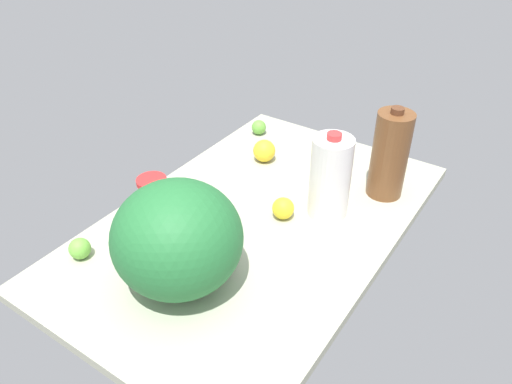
{
  "coord_description": "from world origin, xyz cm",
  "views": [
    {
      "loc": [
        96.1,
        64.94,
        93.03
      ],
      "look_at": [
        0.0,
        0.0,
        13.0
      ],
      "focal_mm": 35.0,
      "sensor_mm": 36.0,
      "label": 1
    }
  ],
  "objects_px": {
    "tumbler_cup": "(155,203)",
    "lime_by_jug": "(259,127)",
    "lemon_loose": "(283,208)",
    "milk_jug": "(330,177)",
    "chocolate_milk_jug": "(390,155)",
    "watermelon": "(177,238)",
    "lime_beside_bowl": "(80,249)",
    "lemon_far_back": "(264,151)",
    "lemon_near_front": "(397,159)"
  },
  "relations": [
    {
      "from": "tumbler_cup",
      "to": "chocolate_milk_jug",
      "type": "height_order",
      "value": "chocolate_milk_jug"
    },
    {
      "from": "chocolate_milk_jug",
      "to": "lemon_loose",
      "type": "xyz_separation_m",
      "value": [
        0.29,
        -0.2,
        -0.11
      ]
    },
    {
      "from": "milk_jug",
      "to": "lime_beside_bowl",
      "type": "xyz_separation_m",
      "value": [
        0.54,
        -0.45,
        -0.1
      ]
    },
    {
      "from": "watermelon",
      "to": "chocolate_milk_jug",
      "type": "height_order",
      "value": "chocolate_milk_jug"
    },
    {
      "from": "lemon_loose",
      "to": "milk_jug",
      "type": "bearing_deg",
      "value": 134.58
    },
    {
      "from": "lemon_near_front",
      "to": "watermelon",
      "type": "bearing_deg",
      "value": -16.51
    },
    {
      "from": "lemon_loose",
      "to": "lime_beside_bowl",
      "type": "height_order",
      "value": "lemon_loose"
    },
    {
      "from": "milk_jug",
      "to": "tumbler_cup",
      "type": "height_order",
      "value": "milk_jug"
    },
    {
      "from": "milk_jug",
      "to": "lemon_far_back",
      "type": "bearing_deg",
      "value": -114.54
    },
    {
      "from": "lime_by_jug",
      "to": "lemon_near_front",
      "type": "relative_size",
      "value": 0.89
    },
    {
      "from": "lime_beside_bowl",
      "to": "lemon_loose",
      "type": "bearing_deg",
      "value": 141.73
    },
    {
      "from": "milk_jug",
      "to": "lemon_loose",
      "type": "bearing_deg",
      "value": -45.42
    },
    {
      "from": "lemon_loose",
      "to": "lemon_near_front",
      "type": "relative_size",
      "value": 1.05
    },
    {
      "from": "watermelon",
      "to": "lemon_loose",
      "type": "relative_size",
      "value": 4.82
    },
    {
      "from": "lemon_loose",
      "to": "lemon_far_back",
      "type": "bearing_deg",
      "value": -137.08
    },
    {
      "from": "lime_by_jug",
      "to": "tumbler_cup",
      "type": "bearing_deg",
      "value": 6.48
    },
    {
      "from": "watermelon",
      "to": "chocolate_milk_jug",
      "type": "relative_size",
      "value": 1.07
    },
    {
      "from": "lime_by_jug",
      "to": "watermelon",
      "type": "bearing_deg",
      "value": 20.05
    },
    {
      "from": "lemon_far_back",
      "to": "watermelon",
      "type": "bearing_deg",
      "value": 14.11
    },
    {
      "from": "tumbler_cup",
      "to": "lemon_far_back",
      "type": "xyz_separation_m",
      "value": [
        -0.48,
        0.05,
        -0.04
      ]
    },
    {
      "from": "tumbler_cup",
      "to": "lime_by_jug",
      "type": "xyz_separation_m",
      "value": [
        -0.63,
        -0.07,
        -0.05
      ]
    },
    {
      "from": "watermelon",
      "to": "lemon_near_front",
      "type": "distance_m",
      "value": 0.87
    },
    {
      "from": "watermelon",
      "to": "lime_beside_bowl",
      "type": "relative_size",
      "value": 5.45
    },
    {
      "from": "lemon_loose",
      "to": "lime_beside_bowl",
      "type": "bearing_deg",
      "value": -38.27
    },
    {
      "from": "watermelon",
      "to": "lime_by_jug",
      "type": "height_order",
      "value": "watermelon"
    },
    {
      "from": "lemon_far_back",
      "to": "chocolate_milk_jug",
      "type": "bearing_deg",
      "value": 96.18
    },
    {
      "from": "lemon_near_front",
      "to": "lime_by_jug",
      "type": "bearing_deg",
      "value": -83.57
    },
    {
      "from": "milk_jug",
      "to": "lemon_near_front",
      "type": "height_order",
      "value": "milk_jug"
    },
    {
      "from": "watermelon",
      "to": "tumbler_cup",
      "type": "distance_m",
      "value": 0.25
    },
    {
      "from": "watermelon",
      "to": "lime_by_jug",
      "type": "xyz_separation_m",
      "value": [
        -0.77,
        -0.28,
        -0.11
      ]
    },
    {
      "from": "lemon_loose",
      "to": "lime_beside_bowl",
      "type": "distance_m",
      "value": 0.57
    },
    {
      "from": "watermelon",
      "to": "tumbler_cup",
      "type": "height_order",
      "value": "watermelon"
    },
    {
      "from": "chocolate_milk_jug",
      "to": "lime_by_jug",
      "type": "relative_size",
      "value": 5.34
    },
    {
      "from": "lemon_far_back",
      "to": "lime_by_jug",
      "type": "distance_m",
      "value": 0.2
    },
    {
      "from": "lime_by_jug",
      "to": "lemon_loose",
      "type": "height_order",
      "value": "lemon_loose"
    },
    {
      "from": "watermelon",
      "to": "lemon_near_front",
      "type": "xyz_separation_m",
      "value": [
        -0.82,
        0.24,
        -0.11
      ]
    },
    {
      "from": "tumbler_cup",
      "to": "lemon_far_back",
      "type": "distance_m",
      "value": 0.48
    },
    {
      "from": "watermelon",
      "to": "lemon_loose",
      "type": "bearing_deg",
      "value": 169.01
    },
    {
      "from": "lime_by_jug",
      "to": "lemon_loose",
      "type": "distance_m",
      "value": 0.53
    },
    {
      "from": "lime_by_jug",
      "to": "milk_jug",
      "type": "bearing_deg",
      "value": 56.02
    },
    {
      "from": "milk_jug",
      "to": "lime_by_jug",
      "type": "relative_size",
      "value": 4.84
    },
    {
      "from": "lemon_far_back",
      "to": "lemon_loose",
      "type": "distance_m",
      "value": 0.33
    },
    {
      "from": "chocolate_milk_jug",
      "to": "lemon_loose",
      "type": "bearing_deg",
      "value": -34.47
    },
    {
      "from": "lime_by_jug",
      "to": "lime_beside_bowl",
      "type": "distance_m",
      "value": 0.85
    },
    {
      "from": "tumbler_cup",
      "to": "lime_by_jug",
      "type": "relative_size",
      "value": 2.94
    },
    {
      "from": "tumbler_cup",
      "to": "lime_beside_bowl",
      "type": "height_order",
      "value": "tumbler_cup"
    },
    {
      "from": "milk_jug",
      "to": "lime_beside_bowl",
      "type": "relative_size",
      "value": 4.61
    },
    {
      "from": "milk_jug",
      "to": "chocolate_milk_jug",
      "type": "height_order",
      "value": "chocolate_milk_jug"
    },
    {
      "from": "lemon_near_front",
      "to": "tumbler_cup",
      "type": "bearing_deg",
      "value": -33.07
    },
    {
      "from": "lime_beside_bowl",
      "to": "lemon_near_front",
      "type": "height_order",
      "value": "lemon_near_front"
    }
  ]
}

